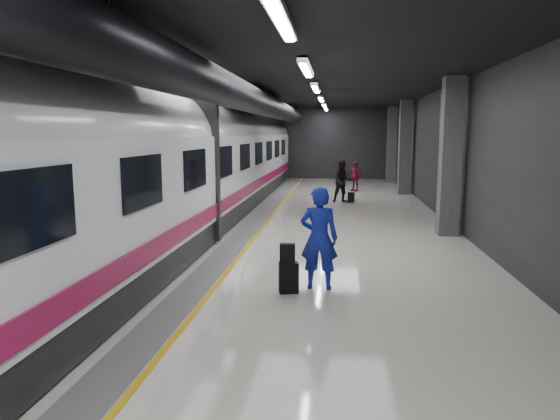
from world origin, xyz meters
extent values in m
plane|color=silver|center=(0.00, 0.00, 0.00)|extent=(40.00, 40.00, 0.00)
cube|color=black|center=(0.00, 0.00, 4.50)|extent=(10.00, 40.00, 0.02)
cube|color=#28282B|center=(0.00, 20.00, 2.25)|extent=(10.00, 0.02, 4.50)
cube|color=#28282B|center=(-5.00, 0.00, 2.25)|extent=(0.02, 40.00, 4.50)
cube|color=#28282B|center=(5.00, 0.00, 2.25)|extent=(0.02, 40.00, 4.50)
cube|color=slate|center=(-1.35, 0.00, 0.01)|extent=(0.65, 39.80, 0.01)
cube|color=gold|center=(-0.95, 0.00, 0.01)|extent=(0.10, 39.80, 0.01)
cylinder|color=black|center=(-1.30, 0.00, 3.95)|extent=(0.80, 38.00, 0.80)
cube|color=silver|center=(0.60, -6.00, 4.40)|extent=(0.22, 2.60, 0.10)
cube|color=silver|center=(0.60, -1.00, 4.40)|extent=(0.22, 2.60, 0.10)
cube|color=silver|center=(0.60, 4.00, 4.40)|extent=(0.22, 2.60, 0.10)
cube|color=silver|center=(0.60, 9.00, 4.40)|extent=(0.22, 2.60, 0.10)
cube|color=silver|center=(0.60, 14.00, 4.40)|extent=(0.22, 2.60, 0.10)
cube|color=silver|center=(0.60, 18.00, 4.40)|extent=(0.22, 2.60, 0.10)
cube|color=#515154|center=(4.55, 2.00, 2.25)|extent=(0.55, 0.55, 4.50)
cube|color=#515154|center=(4.55, 12.00, 2.25)|extent=(0.55, 0.55, 4.50)
cube|color=#515154|center=(4.55, 18.00, 2.25)|extent=(0.55, 0.55, 4.50)
cube|color=black|center=(-3.25, 0.00, 0.35)|extent=(2.80, 38.00, 0.60)
cube|color=white|center=(-3.25, 0.00, 1.75)|extent=(2.90, 38.00, 2.20)
cylinder|color=white|center=(-3.25, 0.00, 2.70)|extent=(2.80, 38.00, 2.80)
cube|color=maroon|center=(-1.78, 0.00, 0.95)|extent=(0.04, 38.00, 0.35)
cube|color=black|center=(-3.25, 0.00, 2.00)|extent=(3.05, 0.25, 3.80)
cube|color=black|center=(-1.78, -8.00, 2.15)|extent=(0.05, 1.60, 0.85)
cube|color=black|center=(-1.78, -5.00, 2.15)|extent=(0.05, 1.60, 0.85)
cube|color=black|center=(-1.78, -2.00, 2.15)|extent=(0.05, 1.60, 0.85)
cube|color=black|center=(-1.78, 1.00, 2.15)|extent=(0.05, 1.60, 0.85)
cube|color=black|center=(-1.78, 4.00, 2.15)|extent=(0.05, 1.60, 0.85)
cube|color=black|center=(-1.78, 7.00, 2.15)|extent=(0.05, 1.60, 0.85)
cube|color=black|center=(-1.78, 10.00, 2.15)|extent=(0.05, 1.60, 0.85)
cube|color=black|center=(-1.78, 13.00, 2.15)|extent=(0.05, 1.60, 0.85)
cube|color=black|center=(-1.78, 16.00, 2.15)|extent=(0.05, 1.60, 0.85)
imported|color=#1634A9|center=(1.03, -3.56, 0.98)|extent=(0.73, 0.50, 1.96)
cube|color=black|center=(0.49, -3.88, 0.29)|extent=(0.39, 0.30, 0.57)
cube|color=black|center=(0.47, -3.91, 0.75)|extent=(0.28, 0.15, 0.37)
imported|color=black|center=(1.58, 8.63, 0.90)|extent=(1.02, 0.88, 1.80)
imported|color=maroon|center=(2.23, 12.92, 0.76)|extent=(0.95, 0.81, 1.52)
cube|color=black|center=(1.95, 8.63, 0.22)|extent=(0.30, 0.20, 0.44)
camera|label=1|loc=(1.36, -12.77, 2.93)|focal=32.00mm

